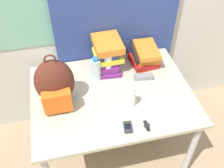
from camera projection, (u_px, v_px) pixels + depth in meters
The scene contains 10 objects.
desk at pixel (112, 101), 2.03m from camera, with size 1.21×0.90×0.73m.
backpack at pixel (55, 84), 1.80m from camera, with size 0.28×0.26×0.42m.
book_stack_left at pixel (107, 55), 2.09m from camera, with size 0.22×0.29×0.27m.
book_stack_center at pixel (145, 55), 2.19m from camera, with size 0.24×0.28×0.16m.
water_bottle at pixel (96, 69), 2.03m from camera, with size 0.07×0.07×0.21m.
sports_bottle at pixel (108, 64), 2.06m from camera, with size 0.08×0.08×0.22m.
sunscreen_bottle at pixel (132, 98), 1.85m from camera, with size 0.05×0.05×0.16m.
cell_phone at pixel (128, 127), 1.75m from camera, with size 0.07×0.10×0.02m.
sunglasses_case at pixel (143, 77), 2.09m from camera, with size 0.16×0.08×0.04m.
wristwatch at pixel (147, 126), 1.76m from camera, with size 0.04×0.09×0.01m.
Camera 1 is at (-0.31, -0.88, 2.17)m, focal length 42.00 mm.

